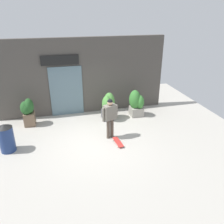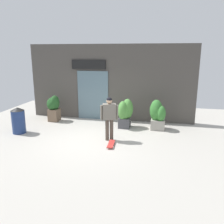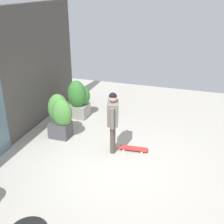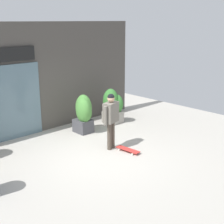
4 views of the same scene
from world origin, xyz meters
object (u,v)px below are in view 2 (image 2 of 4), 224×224
(skateboarder, at_px, (109,114))
(planter_box_mid, at_px, (125,112))
(planter_box_left, at_px, (53,106))
(trash_bin, at_px, (18,120))
(skateboard, at_px, (111,144))
(planter_box_right, at_px, (158,115))

(skateboarder, height_order, planter_box_mid, skateboarder)
(planter_box_left, distance_m, trash_bin, 1.98)
(planter_box_left, relative_size, planter_box_mid, 0.97)
(skateboarder, distance_m, planter_box_left, 3.64)
(skateboarder, bearing_deg, skateboard, 4.18)
(planter_box_mid, bearing_deg, skateboard, -93.82)
(skateboard, xyz_separation_m, trash_bin, (-3.86, 0.51, 0.46))
(trash_bin, bearing_deg, planter_box_left, 72.67)
(planter_box_right, bearing_deg, planter_box_mid, -177.45)
(planter_box_left, bearing_deg, planter_box_right, -2.77)
(skateboard, height_order, planter_box_right, planter_box_right)
(skateboard, bearing_deg, planter_box_left, -130.73)
(planter_box_right, bearing_deg, planter_box_left, 177.23)
(skateboarder, bearing_deg, trash_bin, -105.45)
(planter_box_mid, bearing_deg, planter_box_right, 2.55)
(skateboard, relative_size, planter_box_mid, 0.61)
(skateboarder, relative_size, planter_box_right, 1.29)
(planter_box_right, relative_size, trash_bin, 1.19)
(skateboard, distance_m, trash_bin, 3.92)
(planter_box_right, bearing_deg, skateboarder, -135.00)
(planter_box_left, xyz_separation_m, planter_box_mid, (3.42, -0.29, -0.02))
(skateboarder, xyz_separation_m, planter_box_right, (1.67, 1.67, -0.35))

